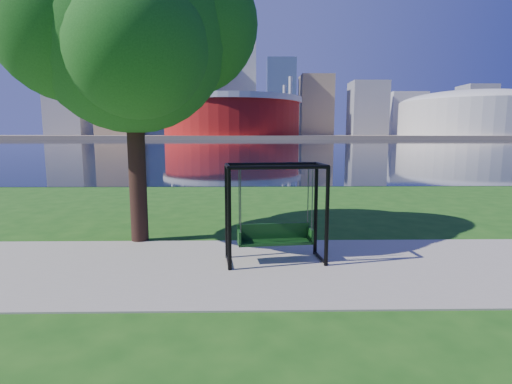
{
  "coord_description": "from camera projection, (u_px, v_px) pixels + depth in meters",
  "views": [
    {
      "loc": [
        0.03,
        -8.17,
        2.65
      ],
      "look_at": [
        0.17,
        0.0,
        1.47
      ],
      "focal_mm": 28.0,
      "sensor_mm": 36.0,
      "label": 1
    }
  ],
  "objects": [
    {
      "name": "stadium",
      "position": [
        232.0,
        115.0,
        238.8
      ],
      "size": [
        83.0,
        83.0,
        32.0
      ],
      "color": "maroon",
      "rests_on": "far_bank"
    },
    {
      "name": "skyline",
      "position": [
        243.0,
        93.0,
        319.31
      ],
      "size": [
        392.0,
        66.0,
        96.5
      ],
      "color": "gray",
      "rests_on": "far_bank"
    },
    {
      "name": "river",
      "position": [
        249.0,
        144.0,
        109.4
      ],
      "size": [
        900.0,
        180.0,
        0.02
      ],
      "primitive_type": "cube",
      "color": "black",
      "rests_on": "ground"
    },
    {
      "name": "swing",
      "position": [
        275.0,
        216.0,
        8.19
      ],
      "size": [
        2.11,
        1.1,
        2.07
      ],
      "rotation": [
        0.0,
        0.0,
        0.12
      ],
      "color": "black",
      "rests_on": "ground"
    },
    {
      "name": "path",
      "position": [
        248.0,
        267.0,
        7.97
      ],
      "size": [
        120.0,
        4.0,
        0.03
      ],
      "primitive_type": "cube",
      "color": "#9E937F",
      "rests_on": "ground"
    },
    {
      "name": "ground",
      "position": [
        248.0,
        260.0,
        8.47
      ],
      "size": [
        900.0,
        900.0,
        0.0
      ],
      "primitive_type": "plane",
      "color": "#1E5114",
      "rests_on": "ground"
    },
    {
      "name": "far_bank",
      "position": [
        249.0,
        137.0,
        311.12
      ],
      "size": [
        900.0,
        228.0,
        2.0
      ],
      "primitive_type": "cube",
      "color": "#937F60",
      "rests_on": "ground"
    },
    {
      "name": "arena",
      "position": [
        472.0,
        112.0,
        241.12
      ],
      "size": [
        84.0,
        84.0,
        26.56
      ],
      "color": "beige",
      "rests_on": "far_bank"
    },
    {
      "name": "park_tree",
      "position": [
        130.0,
        28.0,
        9.32
      ],
      "size": [
        5.92,
        5.35,
        7.35
      ],
      "color": "black",
      "rests_on": "ground"
    }
  ]
}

